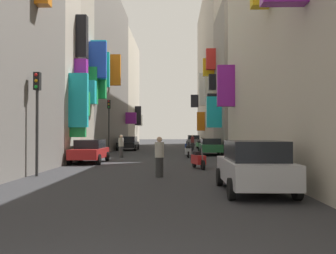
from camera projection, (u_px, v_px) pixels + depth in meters
name	position (u px, v px, depth m)	size (l,w,h in m)	color
ground_plane	(162.00, 153.00, 32.99)	(140.00, 140.00, 0.00)	#2D2D30
building_left_mid_b	(47.00, 23.00, 26.05)	(7.24, 4.01, 19.24)	#9E9384
building_left_mid_c	(87.00, 69.00, 38.15)	(7.30, 20.25, 16.83)	slate
building_left_far	(115.00, 92.00, 55.77)	(6.95, 15.00, 15.97)	#BCB29E
building_right_mid_a	(303.00, 50.00, 19.56)	(7.12, 14.27, 12.42)	#BCB29E
building_right_mid_c	(252.00, 82.00, 32.69)	(7.24, 8.11, 12.67)	gray
building_right_far	(225.00, 70.00, 49.89)	(7.25, 26.19, 20.58)	#B2A899
parked_car_black	(128.00, 143.00, 38.50)	(2.00, 4.40, 1.43)	black
parked_car_grey	(193.00, 140.00, 53.96)	(2.03, 4.43, 1.46)	slate
parked_car_green	(210.00, 146.00, 30.15)	(1.83, 4.17, 1.35)	#236638
parked_car_silver	(254.00, 166.00, 11.22)	(1.95, 4.07, 1.58)	#B7B7BC
parked_car_red	(90.00, 151.00, 22.28)	(1.85, 3.93, 1.40)	#B21E1E
scooter_silver	(188.00, 151.00, 27.00)	(0.45, 1.88, 1.13)	#ADADB2
scooter_black	(189.00, 149.00, 31.61)	(0.56, 1.80, 1.13)	black
scooter_green	(199.00, 145.00, 42.33)	(0.66, 1.78, 1.13)	#287F3D
scooter_red	(198.00, 160.00, 18.65)	(0.71, 1.87, 1.13)	red
scooter_blue	(188.00, 146.00, 37.76)	(0.62, 1.82, 1.13)	#2D4CAD
pedestrian_crossing	(121.00, 146.00, 27.13)	(0.50, 0.50, 1.67)	#3E3E3E
pedestrian_near_left	(192.00, 142.00, 39.61)	(0.46, 0.46, 1.58)	#2F2F2F
pedestrian_near_right	(159.00, 157.00, 15.13)	(0.50, 0.50, 1.66)	#2B2B2B
traffic_light_near_corner	(37.00, 106.00, 15.43)	(0.26, 0.34, 4.36)	#2D2D2D
traffic_light_far_corner	(109.00, 117.00, 31.82)	(0.26, 0.34, 4.66)	#2D2D2D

